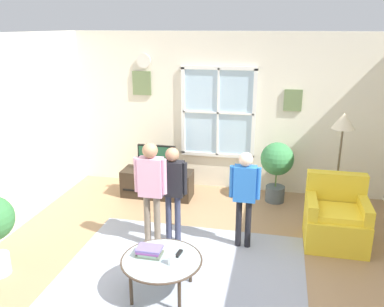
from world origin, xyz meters
TOP-DOWN VIEW (x-y plane):
  - ground_plane at (0.00, 0.00)m, footprint 5.80×6.15m
  - back_wall at (-0.01, 2.83)m, footprint 5.20×0.17m
  - area_rug at (-0.10, 0.20)m, footprint 2.75×2.03m
  - tv_stand at (-1.02, 2.15)m, footprint 1.15×0.44m
  - television at (-1.02, 2.15)m, footprint 0.62×0.08m
  - armchair at (1.66, 1.21)m, footprint 0.76×0.74m
  - coffee_table at (-0.23, -0.28)m, footprint 0.85×0.85m
  - book_stack at (-0.38, -0.23)m, footprint 0.27×0.19m
  - cup at (-0.11, -0.34)m, footprint 0.08×0.08m
  - remote_near_books at (-0.08, -0.16)m, footprint 0.06×0.14m
  - person_blue_shirt at (0.51, 0.85)m, footprint 0.38×0.17m
  - person_pink_shirt at (-0.62, 0.63)m, footprint 0.41×0.19m
  - person_black_shirt at (-0.39, 0.79)m, footprint 0.39×0.18m
  - potted_plant_by_window at (0.88, 2.36)m, footprint 0.52×0.52m
  - floor_lamp at (1.72, 1.87)m, footprint 0.32×0.32m

SIDE VIEW (x-z plane):
  - ground_plane at x=0.00m, z-range -0.02..0.00m
  - area_rug at x=-0.10m, z-range 0.00..0.01m
  - tv_stand at x=-1.02m, z-range 0.00..0.44m
  - armchair at x=1.66m, z-range -0.11..0.76m
  - coffee_table at x=-0.23m, z-range 0.18..0.59m
  - remote_near_books at x=-0.08m, z-range 0.41..0.43m
  - book_stack at x=-0.38m, z-range 0.41..0.50m
  - cup at x=-0.11m, z-range 0.41..0.50m
  - potted_plant_by_window at x=0.88m, z-range 0.14..1.12m
  - television at x=-1.02m, z-range 0.46..0.89m
  - person_blue_shirt at x=0.51m, z-range 0.16..1.42m
  - person_black_shirt at x=-0.39m, z-range 0.16..1.44m
  - person_pink_shirt at x=-0.62m, z-range 0.17..1.55m
  - back_wall at x=-0.01m, z-range 0.00..2.62m
  - floor_lamp at x=1.72m, z-range 0.53..2.12m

